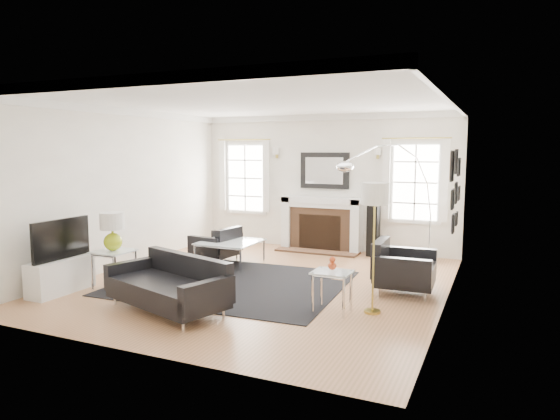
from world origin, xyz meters
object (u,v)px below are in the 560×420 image
at_px(armchair_left, 218,246).
at_px(coffee_table, 230,243).
at_px(fireplace, 321,224).
at_px(sofa, 171,286).
at_px(gourd_lamp, 112,229).
at_px(arc_floor_lamp, 389,198).
at_px(armchair_right, 401,269).

distance_m(armchair_left, coffee_table, 0.42).
height_order(fireplace, sofa, fireplace).
relative_size(sofa, armchair_left, 2.18).
relative_size(sofa, gourd_lamp, 3.31).
height_order(fireplace, arc_floor_lamp, arc_floor_lamp).
bearing_deg(fireplace, gourd_lamp, -115.38).
relative_size(sofa, arc_floor_lamp, 0.84).
bearing_deg(gourd_lamp, armchair_right, 21.16).
bearing_deg(coffee_table, armchair_left, 154.06).
bearing_deg(arc_floor_lamp, armchair_left, -161.02).
distance_m(sofa, arc_floor_lamp, 4.35).
distance_m(coffee_table, gourd_lamp, 2.27).
relative_size(armchair_left, gourd_lamp, 1.52).
distance_m(fireplace, coffee_table, 2.22).
height_order(armchair_right, gourd_lamp, gourd_lamp).
bearing_deg(gourd_lamp, arc_floor_lamp, 43.29).
distance_m(armchair_right, gourd_lamp, 4.31).
height_order(fireplace, coffee_table, fireplace).
distance_m(coffee_table, arc_floor_lamp, 2.97).
bearing_deg(gourd_lamp, fireplace, 64.62).
height_order(gourd_lamp, arc_floor_lamp, arc_floor_lamp).
bearing_deg(coffee_table, fireplace, 61.65).
relative_size(armchair_left, armchair_right, 0.91).
relative_size(armchair_left, coffee_table, 0.88).
relative_size(fireplace, gourd_lamp, 2.95).
bearing_deg(sofa, fireplace, 83.68).
relative_size(armchair_left, arc_floor_lamp, 0.39).
xyz_separation_m(armchair_left, coffee_table, (0.36, -0.18, 0.11)).
bearing_deg(armchair_left, arc_floor_lamp, 18.98).
distance_m(fireplace, arc_floor_lamp, 1.85).
relative_size(fireplace, coffee_table, 1.71).
xyz_separation_m(sofa, armchair_left, (-0.92, 2.71, -0.01)).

